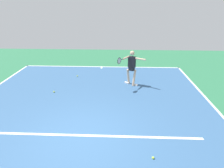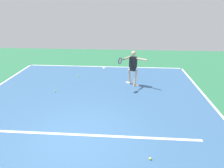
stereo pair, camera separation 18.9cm
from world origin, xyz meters
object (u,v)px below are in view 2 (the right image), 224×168
Objects in this scene: tennis_ball_by_sideline at (55,91)px; tennis_ball_near_service_line at (150,159)px; tennis_ball_near_player at (79,76)px; tennis_player at (133,66)px.

tennis_ball_by_sideline is 1.00× the size of tennis_ball_near_service_line.
tennis_ball_by_sideline and tennis_ball_near_player have the same top height.
tennis_ball_by_sideline is 1.00× the size of tennis_ball_near_player.
tennis_player reaches higher than tennis_ball_near_player.
tennis_ball_near_player is at bearing -60.96° from tennis_ball_near_service_line.
tennis_player is 3.24m from tennis_ball_near_player.
tennis_ball_near_player is at bearing 11.98° from tennis_player.
tennis_ball_by_sideline is at bearing 47.72° from tennis_player.
tennis_ball_by_sideline is 2.16m from tennis_ball_near_player.
tennis_ball_near_player is 1.00× the size of tennis_ball_near_service_line.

